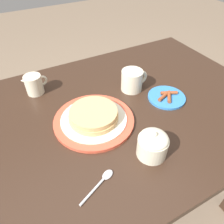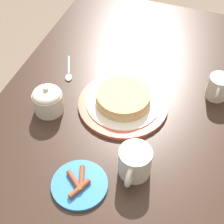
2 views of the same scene
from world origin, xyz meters
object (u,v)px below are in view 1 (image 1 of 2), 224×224
coffee_mug (132,80)px  sugar_bowl (153,144)px  creamer_pitcher (34,84)px  spoon (102,181)px  pancake_plate (94,118)px  side_plate_bacon (167,97)px

coffee_mug → sugar_bowl: (-0.13, -0.32, -0.00)m
creamer_pitcher → spoon: size_ratio=0.84×
coffee_mug → pancake_plate: bearing=-155.3°
creamer_pitcher → spoon: bearing=-83.3°
sugar_bowl → spoon: (-0.18, -0.01, -0.04)m
spoon → creamer_pitcher: bearing=96.7°
coffee_mug → creamer_pitcher: (-0.37, 0.17, -0.00)m
pancake_plate → sugar_bowl: bearing=-65.8°
creamer_pitcher → spoon: (0.06, -0.51, -0.04)m
sugar_bowl → spoon: sugar_bowl is taller
pancake_plate → coffee_mug: size_ratio=2.40×
coffee_mug → creamer_pitcher: size_ratio=1.13×
creamer_pitcher → spoon: creamer_pitcher is taller
pancake_plate → side_plate_bacon: (0.32, -0.02, -0.01)m
creamer_pitcher → spoon: 0.51m
side_plate_bacon → sugar_bowl: (-0.22, -0.20, 0.04)m
pancake_plate → spoon: size_ratio=2.27×
side_plate_bacon → creamer_pitcher: (-0.46, 0.29, 0.04)m
side_plate_bacon → coffee_mug: coffee_mug is taller
side_plate_bacon → coffee_mug: size_ratio=1.25×
coffee_mug → creamer_pitcher: same height
creamer_pitcher → side_plate_bacon: bearing=-32.6°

